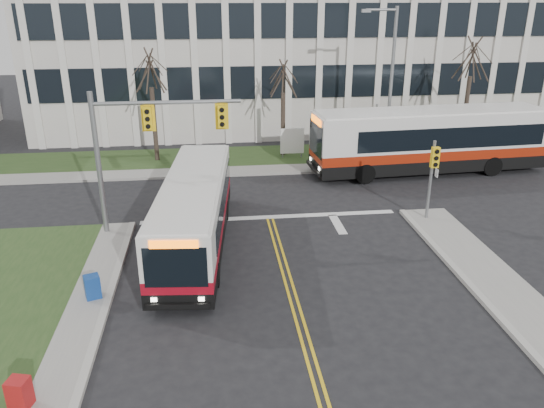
{
  "coord_description": "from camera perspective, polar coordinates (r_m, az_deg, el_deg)",
  "views": [
    {
      "loc": [
        -2.58,
        -14.68,
        9.75
      ],
      "look_at": [
        -0.28,
        4.84,
        2.0
      ],
      "focal_mm": 35.0,
      "sensor_mm": 36.0,
      "label": 1
    }
  ],
  "objects": [
    {
      "name": "tree_right",
      "position": [
        36.84,
        20.72,
        14.21
      ],
      "size": [
        1.8,
        1.8,
        8.25
      ],
      "color": "#42352B",
      "rests_on": "ground"
    },
    {
      "name": "building_lawn",
      "position": [
        34.92,
        6.11,
        5.29
      ],
      "size": [
        44.0,
        5.0,
        0.12
      ],
      "primitive_type": "cube",
      "color": "#29431D",
      "rests_on": "ground"
    },
    {
      "name": "bus_cross",
      "position": [
        32.31,
        16.53,
        6.41
      ],
      "size": [
        13.76,
        3.82,
        3.63
      ],
      "primitive_type": null,
      "rotation": [
        0.0,
        0.0,
        -1.51
      ],
      "color": "silver",
      "rests_on": "ground"
    },
    {
      "name": "newspaper_box_blue",
      "position": [
        19.21,
        -18.73,
        -8.6
      ],
      "size": [
        0.62,
        0.59,
        0.95
      ],
      "primitive_type": "cube",
      "rotation": [
        0.0,
        0.0,
        0.35
      ],
      "color": "navy",
      "rests_on": "ground"
    },
    {
      "name": "newspaper_box_red",
      "position": [
        15.36,
        -25.48,
        -18.09
      ],
      "size": [
        0.59,
        0.56,
        0.95
      ],
      "primitive_type": "cube",
      "rotation": [
        0.0,
        0.0,
        -0.25
      ],
      "color": "#A31516",
      "rests_on": "ground"
    },
    {
      "name": "tree_left",
      "position": [
        33.13,
        -12.97,
        13.65
      ],
      "size": [
        1.8,
        1.8,
        7.7
      ],
      "color": "#42352B",
      "rests_on": "ground"
    },
    {
      "name": "signal_pole_far",
      "position": [
        32.45,
        11.11,
        8.22
      ],
      "size": [
        0.34,
        0.39,
        3.8
      ],
      "color": "slate",
      "rests_on": "ground"
    },
    {
      "name": "directory_sign",
      "position": [
        33.69,
        2.19,
        6.75
      ],
      "size": [
        1.5,
        0.12,
        2.0
      ],
      "color": "slate",
      "rests_on": "ground"
    },
    {
      "name": "tree_mid",
      "position": [
        33.55,
        1.22,
        13.18
      ],
      "size": [
        1.8,
        1.8,
        6.82
      ],
      "color": "#42352B",
      "rests_on": "ground"
    },
    {
      "name": "signal_pole_near",
      "position": [
        24.77,
        16.89,
        3.56
      ],
      "size": [
        0.34,
        0.39,
        3.8
      ],
      "color": "slate",
      "rests_on": "ground"
    },
    {
      "name": "bus_main",
      "position": [
        21.9,
        -8.29,
        -1.05
      ],
      "size": [
        3.29,
        10.87,
        2.85
      ],
      "primitive_type": null,
      "rotation": [
        0.0,
        0.0,
        -0.09
      ],
      "color": "silver",
      "rests_on": "ground"
    },
    {
      "name": "mast_arm_signal",
      "position": [
        22.72,
        -14.31,
        6.87
      ],
      "size": [
        6.11,
        0.38,
        6.2
      ],
      "color": "slate",
      "rests_on": "ground"
    },
    {
      "name": "office_building",
      "position": [
        45.47,
        3.02,
        16.76
      ],
      "size": [
        40.0,
        16.0,
        12.0
      ],
      "primitive_type": "cube",
      "color": "beige",
      "rests_on": "ground"
    },
    {
      "name": "streetlight",
      "position": [
        32.97,
        12.45,
        13.09
      ],
      "size": [
        2.15,
        0.25,
        9.2
      ],
      "color": "slate",
      "rests_on": "ground"
    },
    {
      "name": "ground",
      "position": [
        17.81,
        2.77,
        -11.7
      ],
      "size": [
        120.0,
        120.0,
        0.0
      ],
      "primitive_type": "plane",
      "color": "black",
      "rests_on": "ground"
    },
    {
      "name": "sidewalk_cross",
      "position": [
        32.31,
        7.18,
        3.92
      ],
      "size": [
        44.0,
        1.6,
        0.14
      ],
      "primitive_type": "cube",
      "color": "#9E9B93",
      "rests_on": "ground"
    }
  ]
}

